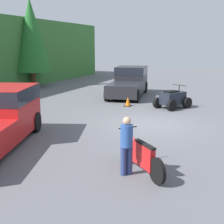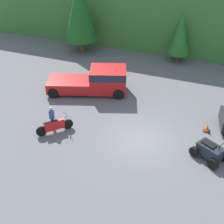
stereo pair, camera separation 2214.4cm
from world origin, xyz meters
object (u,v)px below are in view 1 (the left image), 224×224
dirt_bike (141,156)px  rider_person (127,144)px  quad_atv (173,99)px  traffic_cone (128,102)px  pickup_truck_second (129,81)px

dirt_bike → rider_person: bearing=90.2°
quad_atv → rider_person: rider_person is taller
dirt_bike → traffic_cone: dirt_bike is taller
pickup_truck_second → quad_atv: (-3.61, -3.82, -0.52)m
pickup_truck_second → rider_person: size_ratio=3.45×
pickup_truck_second → traffic_cone: size_ratio=10.31×
quad_atv → traffic_cone: bearing=129.3°
rider_person → traffic_cone: 9.95m
rider_person → traffic_cone: (9.40, 3.21, -0.64)m
rider_person → traffic_cone: bearing=-27.1°
dirt_bike → rider_person: rider_person is taller
traffic_cone → quad_atv: bearing=-81.4°
pickup_truck_second → traffic_cone: (-4.00, -1.27, -0.78)m
pickup_truck_second → dirt_bike: pickup_truck_second is taller
rider_person → traffic_cone: size_ratio=2.99×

